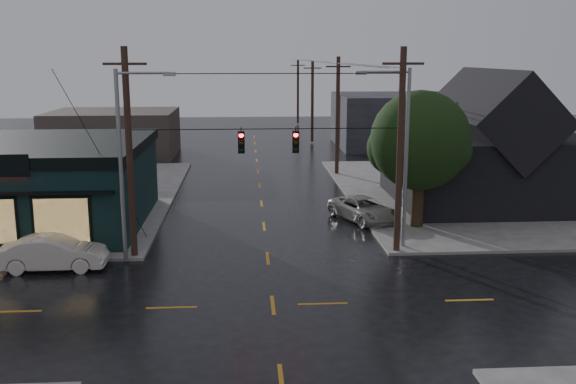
{
  "coord_description": "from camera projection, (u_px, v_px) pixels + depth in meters",
  "views": [
    {
      "loc": [
        -0.97,
        -23.98,
        9.73
      ],
      "look_at": [
        1.0,
        5.98,
        3.32
      ],
      "focal_mm": 40.0,
      "sensor_mm": 36.0,
      "label": 1
    }
  ],
  "objects": [
    {
      "name": "utility_pole_far_c",
      "position": [
        298.0,
        124.0,
        92.27
      ],
      "size": [
        2.0,
        0.32,
        9.15
      ],
      "primitive_type": null,
      "color": "#321E16",
      "rests_on": "ground"
    },
    {
      "name": "sedan_cream",
      "position": [
        53.0,
        253.0,
        29.58
      ],
      "size": [
        4.86,
        1.79,
        1.59
      ],
      "primitive_type": "imported",
      "rotation": [
        0.0,
        0.0,
        1.59
      ],
      "color": "beige",
      "rests_on": "ground"
    },
    {
      "name": "bg_building_east",
      "position": [
        402.0,
        120.0,
        69.86
      ],
      "size": [
        14.0,
        12.0,
        5.6
      ],
      "primitive_type": "cube",
      "color": "#27272C",
      "rests_on": "ground"
    },
    {
      "name": "utility_pole_nw",
      "position": [
        135.0,
        258.0,
        31.43
      ],
      "size": [
        2.0,
        0.32,
        10.15
      ],
      "primitive_type": null,
      "color": "#321E16",
      "rests_on": "ground"
    },
    {
      "name": "corner_tree",
      "position": [
        420.0,
        141.0,
        35.74
      ],
      "size": [
        5.6,
        5.6,
        7.74
      ],
      "color": "black",
      "rests_on": "ground"
    },
    {
      "name": "ground_plane",
      "position": [
        273.0,
        305.0,
        25.5
      ],
      "size": [
        160.0,
        160.0,
        0.0
      ],
      "primitive_type": "plane",
      "color": "black"
    },
    {
      "name": "suv_silver",
      "position": [
        364.0,
        209.0,
        38.38
      ],
      "size": [
        4.25,
        5.61,
        1.42
      ],
      "primitive_type": "imported",
      "rotation": [
        0.0,
        0.0,
        0.43
      ],
      "color": "#9B9B8F",
      "rests_on": "ground"
    },
    {
      "name": "utility_pole_far_a",
      "position": [
        337.0,
        175.0,
        53.24
      ],
      "size": [
        2.0,
        0.32,
        9.65
      ],
      "primitive_type": null,
      "color": "#321E16",
      "rests_on": "ground"
    },
    {
      "name": "streetlight_ne",
      "position": [
        403.0,
        248.0,
        32.98
      ],
      "size": [
        5.4,
        0.3,
        9.15
      ],
      "primitive_type": null,
      "color": "gray",
      "rests_on": "ground"
    },
    {
      "name": "pizza_shop",
      "position": [
        1.0,
        184.0,
        36.63
      ],
      "size": [
        16.3,
        12.34,
        4.9
      ],
      "color": "black",
      "rests_on": "ground"
    },
    {
      "name": "streetlight_nw",
      "position": [
        126.0,
        263.0,
        30.72
      ],
      "size": [
        5.4,
        0.3,
        9.15
      ],
      "primitive_type": null,
      "color": "gray",
      "rests_on": "ground"
    },
    {
      "name": "utility_pole_ne",
      "position": [
        396.0,
        253.0,
        32.26
      ],
      "size": [
        2.0,
        0.32,
        10.15
      ],
      "primitive_type": null,
      "color": "#321E16",
      "rests_on": "ground"
    },
    {
      "name": "bg_building_west",
      "position": [
        114.0,
        133.0,
        63.17
      ],
      "size": [
        12.0,
        10.0,
        4.4
      ],
      "primitive_type": "cube",
      "color": "#3E342D",
      "rests_on": "ground"
    },
    {
      "name": "ne_building",
      "position": [
        489.0,
        137.0,
        42.12
      ],
      "size": [
        12.6,
        11.6,
        8.75
      ],
      "color": "black",
      "rests_on": "ground"
    },
    {
      "name": "sidewalk_ne",
      "position": [
        537.0,
        192.0,
        46.29
      ],
      "size": [
        28.0,
        28.0,
        0.15
      ],
      "primitive_type": "cube",
      "color": "#62605C",
      "rests_on": "ground"
    },
    {
      "name": "utility_pole_far_b",
      "position": [
        312.0,
        143.0,
        72.76
      ],
      "size": [
        2.0,
        0.32,
        9.15
      ],
      "primitive_type": null,
      "color": "#321E16",
      "rests_on": "ground"
    },
    {
      "name": "span_signal_assembly",
      "position": [
        268.0,
        141.0,
        30.66
      ],
      "size": [
        13.0,
        0.48,
        1.23
      ],
      "color": "black",
      "rests_on": "ground"
    }
  ]
}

